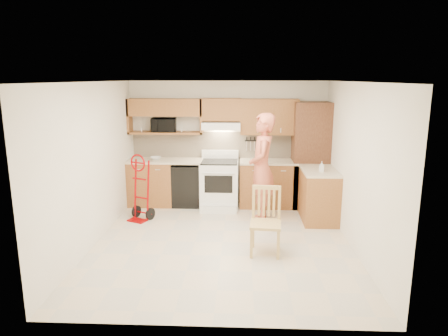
# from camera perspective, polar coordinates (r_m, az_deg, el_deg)

# --- Properties ---
(floor) EXTENTS (4.00, 4.50, 0.02)m
(floor) POSITION_cam_1_polar(r_m,az_deg,el_deg) (6.59, -0.20, -10.43)
(floor) COLOR beige
(floor) RESTS_ON ground
(ceiling) EXTENTS (4.00, 4.50, 0.02)m
(ceiling) POSITION_cam_1_polar(r_m,az_deg,el_deg) (6.06, -0.21, 12.07)
(ceiling) COLOR white
(ceiling) RESTS_ON ground
(wall_back) EXTENTS (4.00, 0.02, 2.50)m
(wall_back) POSITION_cam_1_polar(r_m,az_deg,el_deg) (8.42, 0.53, 3.59)
(wall_back) COLOR white
(wall_back) RESTS_ON ground
(wall_front) EXTENTS (4.00, 0.02, 2.50)m
(wall_front) POSITION_cam_1_polar(r_m,az_deg,el_deg) (4.03, -1.75, -6.44)
(wall_front) COLOR white
(wall_front) RESTS_ON ground
(wall_left) EXTENTS (0.02, 4.50, 2.50)m
(wall_left) POSITION_cam_1_polar(r_m,az_deg,el_deg) (6.61, -17.89, 0.50)
(wall_left) COLOR white
(wall_left) RESTS_ON ground
(wall_right) EXTENTS (0.02, 4.50, 2.50)m
(wall_right) POSITION_cam_1_polar(r_m,az_deg,el_deg) (6.43, 17.99, 0.17)
(wall_right) COLOR white
(wall_right) RESTS_ON ground
(backsplash) EXTENTS (3.92, 0.03, 0.55)m
(backsplash) POSITION_cam_1_polar(r_m,az_deg,el_deg) (8.41, 0.52, 3.23)
(backsplash) COLOR beige
(backsplash) RESTS_ON wall_back
(lower_cab_left) EXTENTS (0.90, 0.60, 0.90)m
(lower_cab_left) POSITION_cam_1_polar(r_m,az_deg,el_deg) (8.48, -10.09, -2.06)
(lower_cab_left) COLOR #945A38
(lower_cab_left) RESTS_ON ground
(dishwasher) EXTENTS (0.60, 0.60, 0.85)m
(dishwasher) POSITION_cam_1_polar(r_m,az_deg,el_deg) (8.36, -5.05, -2.31)
(dishwasher) COLOR black
(dishwasher) RESTS_ON ground
(lower_cab_right) EXTENTS (1.14, 0.60, 0.90)m
(lower_cab_right) POSITION_cam_1_polar(r_m,az_deg,el_deg) (8.30, 6.18, -2.27)
(lower_cab_right) COLOR #945A38
(lower_cab_right) RESTS_ON ground
(countertop_left) EXTENTS (1.50, 0.63, 0.04)m
(countertop_left) POSITION_cam_1_polar(r_m,az_deg,el_deg) (8.32, -8.19, 1.04)
(countertop_left) COLOR beige
(countertop_left) RESTS_ON lower_cab_left
(countertop_right) EXTENTS (1.14, 0.63, 0.04)m
(countertop_right) POSITION_cam_1_polar(r_m,az_deg,el_deg) (8.19, 6.26, 0.91)
(countertop_right) COLOR beige
(countertop_right) RESTS_ON lower_cab_right
(cab_return_right) EXTENTS (0.60, 1.00, 0.90)m
(cab_return_right) POSITION_cam_1_polar(r_m,az_deg,el_deg) (7.64, 13.09, -3.83)
(cab_return_right) COLOR #945A38
(cab_return_right) RESTS_ON ground
(countertop_return) EXTENTS (0.63, 1.00, 0.04)m
(countertop_return) POSITION_cam_1_polar(r_m,az_deg,el_deg) (7.52, 13.27, -0.39)
(countertop_return) COLOR beige
(countertop_return) RESTS_ON cab_return_right
(pantry_tall) EXTENTS (0.70, 0.60, 2.10)m
(pantry_tall) POSITION_cam_1_polar(r_m,az_deg,el_deg) (8.26, 11.97, 1.73)
(pantry_tall) COLOR brown
(pantry_tall) RESTS_ON ground
(upper_cab_left) EXTENTS (1.50, 0.33, 0.34)m
(upper_cab_left) POSITION_cam_1_polar(r_m,az_deg,el_deg) (8.31, -8.25, 8.41)
(upper_cab_left) COLOR #945A38
(upper_cab_left) RESTS_ON wall_back
(upper_shelf_mw) EXTENTS (1.50, 0.33, 0.04)m
(upper_shelf_mw) POSITION_cam_1_polar(r_m,az_deg,el_deg) (8.36, -8.14, 4.92)
(upper_shelf_mw) COLOR #945A38
(upper_shelf_mw) RESTS_ON wall_back
(upper_cab_center) EXTENTS (0.76, 0.33, 0.44)m
(upper_cab_center) POSITION_cam_1_polar(r_m,az_deg,el_deg) (8.18, -0.35, 8.19)
(upper_cab_center) COLOR #945A38
(upper_cab_center) RESTS_ON wall_back
(upper_cab_right) EXTENTS (1.14, 0.33, 0.70)m
(upper_cab_right) POSITION_cam_1_polar(r_m,az_deg,el_deg) (8.19, 6.35, 7.14)
(upper_cab_right) COLOR #945A38
(upper_cab_right) RESTS_ON wall_back
(range_hood) EXTENTS (0.76, 0.46, 0.14)m
(range_hood) POSITION_cam_1_polar(r_m,az_deg,el_deg) (8.14, -0.37, 5.98)
(range_hood) COLOR white
(range_hood) RESTS_ON wall_back
(knife_strip) EXTENTS (0.40, 0.05, 0.29)m
(knife_strip) POSITION_cam_1_polar(r_m,az_deg,el_deg) (8.37, 4.29, 3.43)
(knife_strip) COLOR black
(knife_strip) RESTS_ON backsplash
(microwave) EXTENTS (0.52, 0.38, 0.27)m
(microwave) POSITION_cam_1_polar(r_m,az_deg,el_deg) (8.34, -8.42, 5.99)
(microwave) COLOR black
(microwave) RESTS_ON upper_shelf_mw
(range) EXTENTS (0.75, 0.99, 1.11)m
(range) POSITION_cam_1_polar(r_m,az_deg,el_deg) (8.13, -0.68, -1.75)
(range) COLOR white
(range) RESTS_ON ground
(person) EXTENTS (0.48, 0.73, 1.96)m
(person) POSITION_cam_1_polar(r_m,az_deg,el_deg) (7.24, 5.33, -0.09)
(person) COLOR #C65E43
(person) RESTS_ON ground
(hand_truck) EXTENTS (0.56, 0.55, 1.11)m
(hand_truck) POSITION_cam_1_polar(r_m,az_deg,el_deg) (7.56, -11.79, -3.13)
(hand_truck) COLOR #990204
(hand_truck) RESTS_ON ground
(dining_chair) EXTENTS (0.49, 0.52, 0.99)m
(dining_chair) POSITION_cam_1_polar(r_m,az_deg,el_deg) (6.05, 5.85, -7.48)
(dining_chair) COLOR tan
(dining_chair) RESTS_ON ground
(soap_bottle) EXTENTS (0.10, 0.10, 0.18)m
(soap_bottle) POSITION_cam_1_polar(r_m,az_deg,el_deg) (7.37, 13.50, 0.22)
(soap_bottle) COLOR white
(soap_bottle) RESTS_ON countertop_return
(bowl) EXTENTS (0.28, 0.28, 0.05)m
(bowl) POSITION_cam_1_polar(r_m,az_deg,el_deg) (8.35, -9.53, 1.36)
(bowl) COLOR white
(bowl) RESTS_ON countertop_left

